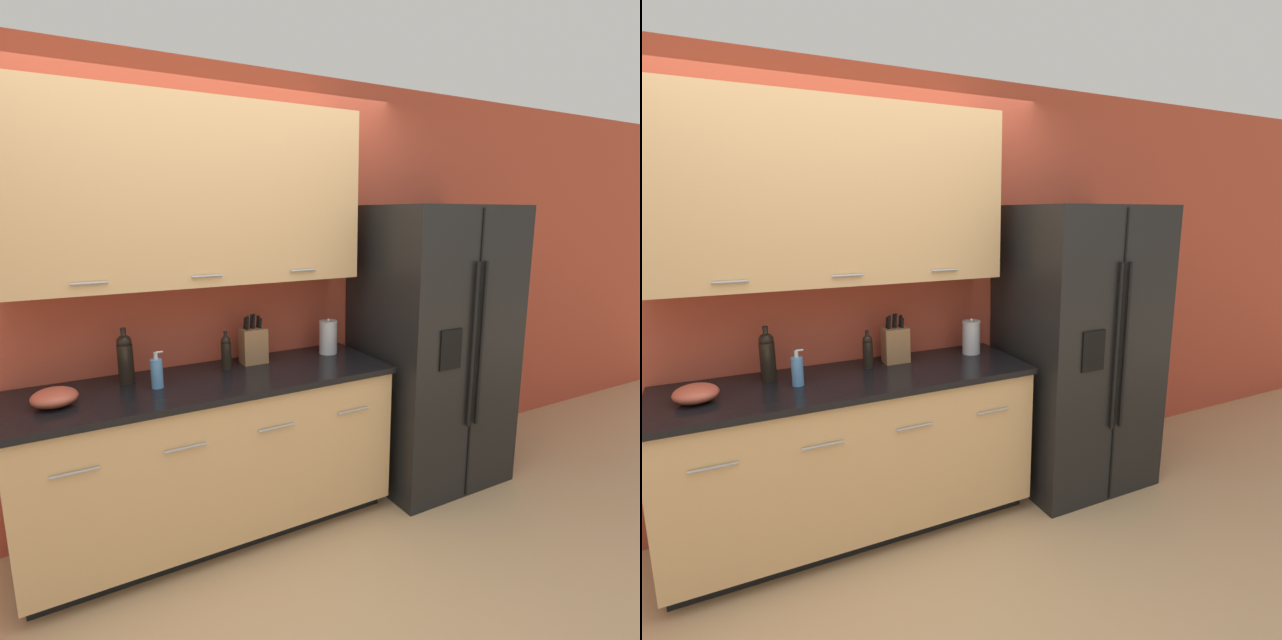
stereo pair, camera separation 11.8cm
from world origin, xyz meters
TOP-DOWN VIEW (x-y plane):
  - ground_plane at (0.00, 0.00)m, footprint 14.00×14.00m
  - wall_back at (-0.03, 0.95)m, footprint 10.00×0.39m
  - counter_unit at (-0.11, 0.67)m, footprint 1.98×0.64m
  - refrigerator at (1.38, 0.60)m, footprint 0.89×0.79m
  - knife_block at (0.20, 0.82)m, footprint 0.15×0.11m
  - wine_bottle at (-0.51, 0.81)m, footprint 0.08×0.08m
  - soap_dispenser at (-0.39, 0.65)m, footprint 0.06×0.06m
  - oil_bottle at (0.02, 0.78)m, footprint 0.06×0.06m
  - steel_canister at (0.69, 0.78)m, footprint 0.12×0.12m
  - mixing_bowl at (-0.85, 0.62)m, footprint 0.20×0.20m

SIDE VIEW (x-z plane):
  - ground_plane at x=0.00m, z-range 0.00..0.00m
  - counter_unit at x=-0.11m, z-range 0.01..0.92m
  - refrigerator at x=1.38m, z-range 0.00..1.83m
  - mixing_bowl at x=-0.85m, z-range 0.92..1.00m
  - soap_dispenser at x=-0.39m, z-range 0.90..1.09m
  - oil_bottle at x=0.02m, z-range 0.91..1.13m
  - steel_canister at x=0.69m, z-range 0.91..1.13m
  - knife_block at x=0.20m, z-range 0.88..1.18m
  - wine_bottle at x=-0.51m, z-range 0.90..1.20m
  - wall_back at x=-0.03m, z-range 0.17..2.77m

